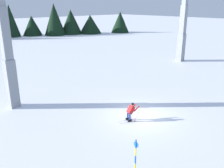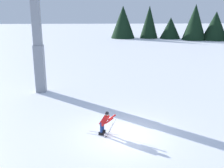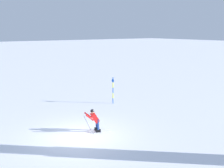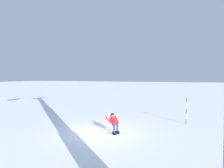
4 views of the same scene
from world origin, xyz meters
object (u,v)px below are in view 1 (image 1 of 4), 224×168
Objects in this scene: skier_carving_main at (131,111)px; lift_tower_far at (183,26)px; trail_marker_pole at (135,158)px; lift_tower_near at (6,44)px.

lift_tower_far is at bearing 22.76° from skier_carving_main.
trail_marker_pole is at bearing -135.32° from skier_carving_main.
lift_tower_far reaches higher than trail_marker_pole.
skier_carving_main is 0.14× the size of lift_tower_far.
trail_marker_pole is (-23.68, -12.40, -3.90)m from lift_tower_far.
lift_tower_far is at bearing 27.63° from trail_marker_pole.
lift_tower_far is (24.41, 0.00, -0.06)m from lift_tower_near.
lift_tower_near is at bearing 121.86° from skier_carving_main.
lift_tower_near is 5.86× the size of trail_marker_pole.
lift_tower_near is at bearing 180.00° from lift_tower_far.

